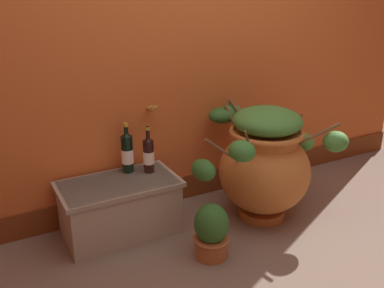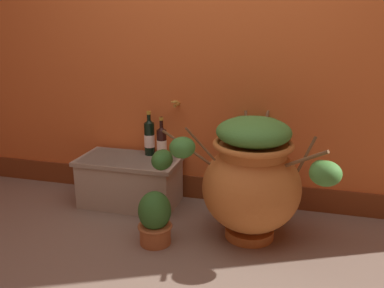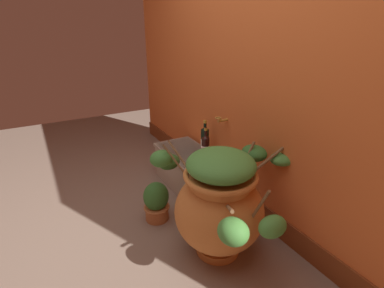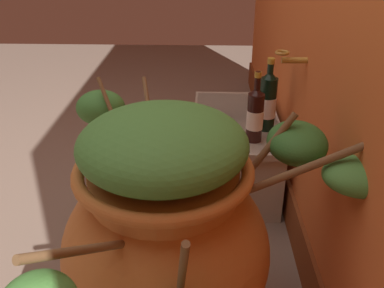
{
  "view_description": "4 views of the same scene",
  "coord_description": "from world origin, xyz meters",
  "px_view_note": "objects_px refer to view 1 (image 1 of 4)",
  "views": [
    {
      "loc": [
        -1.35,
        -1.53,
        1.55
      ],
      "look_at": [
        -0.17,
        0.66,
        0.62
      ],
      "focal_mm": 40.31,
      "sensor_mm": 36.0,
      "label": 1
    },
    {
      "loc": [
        0.63,
        -1.81,
        1.34
      ],
      "look_at": [
        -0.05,
        0.66,
        0.58
      ],
      "focal_mm": 38.25,
      "sensor_mm": 36.0,
      "label": 2
    },
    {
      "loc": [
        1.71,
        -0.39,
        1.54
      ],
      "look_at": [
        -0.23,
        0.71,
        0.61
      ],
      "focal_mm": 26.83,
      "sensor_mm": 36.0,
      "label": 3
    },
    {
      "loc": [
        1.35,
        0.7,
        1.22
      ],
      "look_at": [
        -0.03,
        0.66,
        0.51
      ],
      "focal_mm": 39.6,
      "sensor_mm": 36.0,
      "label": 4
    }
  ],
  "objects_px": {
    "wine_bottle_middle": "(149,154)",
    "terracotta_urn": "(264,161)",
    "potted_shrub": "(211,231)",
    "wine_bottle_left": "(127,152)"
  },
  "relations": [
    {
      "from": "wine_bottle_left",
      "to": "wine_bottle_middle",
      "type": "bearing_deg",
      "value": -29.22
    },
    {
      "from": "wine_bottle_middle",
      "to": "terracotta_urn",
      "type": "bearing_deg",
      "value": -24.63
    },
    {
      "from": "wine_bottle_middle",
      "to": "potted_shrub",
      "type": "bearing_deg",
      "value": -75.49
    },
    {
      "from": "wine_bottle_left",
      "to": "potted_shrub",
      "type": "bearing_deg",
      "value": -67.08
    },
    {
      "from": "terracotta_urn",
      "to": "wine_bottle_left",
      "type": "relative_size",
      "value": 3.29
    },
    {
      "from": "wine_bottle_middle",
      "to": "potted_shrub",
      "type": "xyz_separation_m",
      "value": [
        0.15,
        -0.57,
        -0.32
      ]
    },
    {
      "from": "potted_shrub",
      "to": "wine_bottle_middle",
      "type": "bearing_deg",
      "value": 104.51
    },
    {
      "from": "potted_shrub",
      "to": "terracotta_urn",
      "type": "bearing_deg",
      "value": 23.61
    },
    {
      "from": "wine_bottle_left",
      "to": "potted_shrub",
      "type": "relative_size",
      "value": 0.98
    },
    {
      "from": "terracotta_urn",
      "to": "wine_bottle_middle",
      "type": "xyz_separation_m",
      "value": [
        -0.71,
        0.32,
        0.08
      ]
    }
  ]
}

